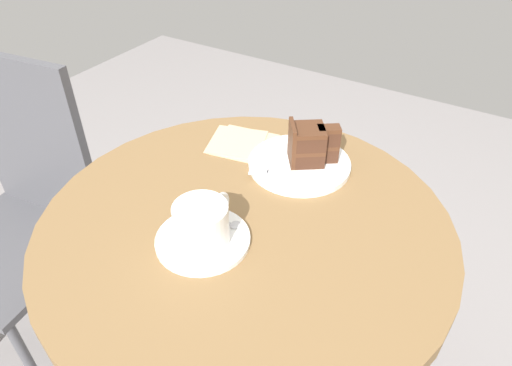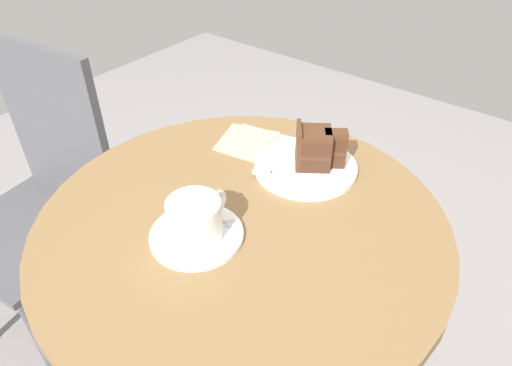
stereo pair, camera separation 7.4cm
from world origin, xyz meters
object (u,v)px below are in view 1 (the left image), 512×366
(saucer, at_px, (203,239))
(fork, at_px, (278,174))
(napkin, at_px, (241,143))
(coffee_cup, at_px, (202,222))
(cake_slice, at_px, (310,144))
(cafe_chair, at_px, (23,202))
(cake_plate, at_px, (299,164))
(teaspoon, at_px, (219,223))

(saucer, height_order, fork, fork)
(napkin, bearing_deg, coffee_cup, -158.61)
(napkin, bearing_deg, cake_slice, -89.03)
(coffee_cup, bearing_deg, napkin, 21.39)
(napkin, relative_size, cafe_chair, 0.18)
(fork, xyz_separation_m, napkin, (0.07, 0.13, -0.01))
(coffee_cup, xyz_separation_m, napkin, (0.29, 0.11, -0.04))
(saucer, relative_size, cake_plate, 0.76)
(cake_plate, relative_size, napkin, 1.28)
(coffee_cup, height_order, fork, coffee_cup)
(napkin, bearing_deg, fork, -118.20)
(teaspoon, bearing_deg, cake_plate, 57.82)
(teaspoon, bearing_deg, napkin, 91.13)
(teaspoon, xyz_separation_m, napkin, (0.24, 0.11, -0.01))
(coffee_cup, xyz_separation_m, cafe_chair, (0.05, 0.65, -0.28))
(coffee_cup, distance_m, napkin, 0.31)
(fork, distance_m, cafe_chair, 0.73)
(saucer, distance_m, cafe_chair, 0.69)
(cake_plate, bearing_deg, napkin, 86.75)
(cake_slice, relative_size, fork, 0.72)
(cake_plate, bearing_deg, cafe_chair, 108.54)
(cafe_chair, bearing_deg, coffee_cup, -11.87)
(coffee_cup, bearing_deg, cafe_chair, 85.68)
(coffee_cup, bearing_deg, fork, -5.37)
(saucer, bearing_deg, fork, -6.14)
(fork, xyz_separation_m, cafe_chair, (-0.17, 0.67, -0.25))
(teaspoon, distance_m, cake_slice, 0.26)
(coffee_cup, distance_m, fork, 0.22)
(saucer, relative_size, cafe_chair, 0.18)
(cake_slice, height_order, napkin, cake_slice)
(saucer, relative_size, cake_slice, 1.50)
(cake_plate, height_order, fork, fork)
(coffee_cup, height_order, napkin, coffee_cup)
(teaspoon, height_order, cake_slice, cake_slice)
(teaspoon, bearing_deg, saucer, -120.61)
(cake_plate, height_order, cake_slice, cake_slice)
(napkin, bearing_deg, cake_plate, -93.25)
(saucer, height_order, napkin, saucer)
(cake_plate, bearing_deg, coffee_cup, 172.66)
(cake_plate, xyz_separation_m, cafe_chair, (-0.23, 0.69, -0.24))
(teaspoon, height_order, fork, fork)
(saucer, height_order, cafe_chair, cafe_chair)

